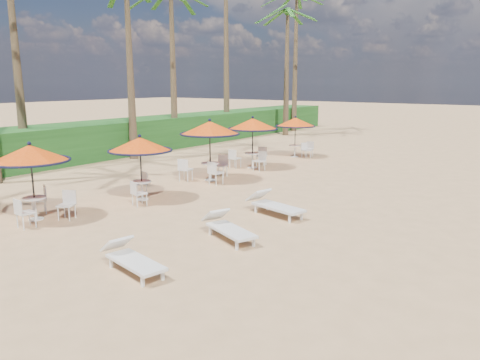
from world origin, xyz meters
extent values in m
plane|color=tan|center=(0.00, 0.00, 0.00)|extent=(160.00, 160.00, 0.00)
cube|color=#194716|center=(-13.50, 11.00, 0.90)|extent=(3.00, 40.00, 1.80)
cylinder|color=black|center=(-5.40, -0.08, 1.08)|extent=(0.05, 0.05, 2.16)
cone|color=#D44A12|center=(-5.40, -0.08, 1.92)|extent=(2.16, 2.16, 0.47)
torus|color=black|center=(-5.40, -0.08, 1.71)|extent=(2.16, 2.16, 0.07)
sphere|color=black|center=(-5.40, -0.08, 2.19)|extent=(0.11, 0.11, 0.11)
cylinder|color=silver|center=(-5.40, -0.08, 0.64)|extent=(0.66, 0.66, 0.04)
cylinder|color=silver|center=(-5.40, -0.08, 0.33)|extent=(0.08, 0.08, 0.66)
cylinder|color=black|center=(-4.66, 3.30, 1.05)|extent=(0.05, 0.05, 2.10)
cone|color=#D44A12|center=(-4.66, 3.30, 1.87)|extent=(2.10, 2.10, 0.46)
torus|color=black|center=(-4.66, 3.30, 1.66)|extent=(2.10, 2.10, 0.06)
sphere|color=black|center=(-4.66, 3.30, 2.14)|extent=(0.11, 0.11, 0.11)
cylinder|color=silver|center=(-4.66, 3.30, 0.62)|extent=(0.64, 0.64, 0.04)
cylinder|color=silver|center=(-4.66, 3.30, 0.32)|extent=(0.07, 0.07, 0.64)
cylinder|color=black|center=(-4.80, 7.06, 1.18)|extent=(0.05, 0.05, 2.37)
cone|color=#D44A12|center=(-4.80, 7.06, 2.11)|extent=(2.37, 2.37, 0.51)
torus|color=black|center=(-4.80, 7.06, 1.87)|extent=(2.37, 2.37, 0.07)
sphere|color=black|center=(-4.80, 7.06, 2.41)|extent=(0.12, 0.12, 0.12)
cylinder|color=silver|center=(-4.80, 7.06, 0.70)|extent=(0.72, 0.72, 0.04)
cylinder|color=silver|center=(-4.80, 7.06, 0.36)|extent=(0.08, 0.08, 0.72)
cylinder|color=black|center=(-5.00, 10.35, 1.14)|extent=(0.05, 0.05, 2.27)
cone|color=#D44A12|center=(-5.00, 10.35, 2.02)|extent=(2.27, 2.27, 0.49)
torus|color=black|center=(-5.00, 10.35, 1.80)|extent=(2.27, 2.27, 0.07)
sphere|color=black|center=(-5.00, 10.35, 2.31)|extent=(0.12, 0.12, 0.12)
cylinder|color=silver|center=(-5.00, 10.35, 0.67)|extent=(0.69, 0.69, 0.04)
cylinder|color=silver|center=(-5.00, 10.35, 0.35)|extent=(0.08, 0.08, 0.69)
cylinder|color=black|center=(-5.00, 14.29, 1.03)|extent=(0.04, 0.04, 2.06)
cone|color=#D44A12|center=(-5.00, 14.29, 1.84)|extent=(2.06, 2.06, 0.45)
torus|color=black|center=(-5.00, 14.29, 1.63)|extent=(2.06, 2.06, 0.06)
sphere|color=black|center=(-5.00, 14.29, 2.10)|extent=(0.11, 0.11, 0.11)
cylinder|color=silver|center=(-5.00, 14.29, 0.61)|extent=(0.63, 0.63, 0.04)
cylinder|color=silver|center=(-5.00, 14.29, 0.31)|extent=(0.07, 0.07, 0.63)
cube|color=silver|center=(-0.11, -1.05, 0.25)|extent=(1.63, 0.86, 0.06)
cube|color=silver|center=(-0.87, -0.89, 0.45)|extent=(0.62, 0.66, 0.38)
cube|color=silver|center=(-0.11, -1.05, 0.11)|extent=(0.05, 0.05, 0.22)
cube|color=silver|center=(0.24, 1.74, 0.26)|extent=(1.70, 1.15, 0.07)
cube|color=silver|center=(-0.50, 2.05, 0.47)|extent=(0.72, 0.74, 0.40)
cube|color=silver|center=(0.24, 1.74, 0.11)|extent=(0.06, 0.06, 0.23)
cube|color=silver|center=(0.06, 4.28, 0.28)|extent=(1.77, 0.97, 0.07)
cube|color=silver|center=(-0.76, 4.46, 0.49)|extent=(0.68, 0.72, 0.42)
cube|color=silver|center=(0.06, 4.28, 0.12)|extent=(0.06, 0.06, 0.24)
cone|color=brown|center=(-13.56, 4.35, 4.91)|extent=(0.44, 0.44, 9.82)
cone|color=brown|center=(-11.43, 8.97, 4.34)|extent=(0.44, 0.44, 8.68)
cone|color=brown|center=(-12.38, 13.01, 4.41)|extent=(0.44, 0.44, 8.82)
cone|color=brown|center=(-13.21, 19.13, 6.10)|extent=(0.44, 0.44, 12.20)
cone|color=brown|center=(-10.70, 23.03, 4.37)|extent=(0.44, 0.44, 8.74)
sphere|color=#235117|center=(-10.70, 23.03, 8.74)|extent=(0.56, 0.56, 0.56)
cone|color=brown|center=(-11.72, 26.11, 5.21)|extent=(0.44, 0.44, 10.41)
camera|label=1|loc=(6.89, -7.10, 3.87)|focal=35.00mm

